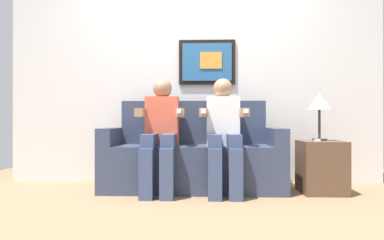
# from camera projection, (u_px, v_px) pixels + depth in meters

# --- Properties ---
(ground_plane) EXTENTS (5.44, 5.44, 0.00)m
(ground_plane) POSITION_uv_depth(u_px,v_px,m) (191.00, 197.00, 3.08)
(ground_plane) COLOR #8C6B4C
(back_wall_assembly) EXTENTS (4.18, 0.10, 2.60)m
(back_wall_assembly) POSITION_uv_depth(u_px,v_px,m) (194.00, 67.00, 3.84)
(back_wall_assembly) COLOR silver
(back_wall_assembly) RESTS_ON ground_plane
(couch) EXTENTS (1.78, 0.58, 0.90)m
(couch) POSITION_uv_depth(u_px,v_px,m) (193.00, 159.00, 3.41)
(couch) COLOR #333D56
(couch) RESTS_ON ground_plane
(person_on_left) EXTENTS (0.46, 0.56, 1.11)m
(person_on_left) POSITION_uv_depth(u_px,v_px,m) (161.00, 130.00, 3.25)
(person_on_left) COLOR #D8593F
(person_on_left) RESTS_ON ground_plane
(person_on_right) EXTENTS (0.46, 0.56, 1.11)m
(person_on_right) POSITION_uv_depth(u_px,v_px,m) (223.00, 130.00, 3.23)
(person_on_right) COLOR white
(person_on_right) RESTS_ON ground_plane
(side_table_right) EXTENTS (0.40, 0.40, 0.50)m
(side_table_right) POSITION_uv_depth(u_px,v_px,m) (321.00, 167.00, 3.25)
(side_table_right) COLOR brown
(side_table_right) RESTS_ON ground_plane
(table_lamp) EXTENTS (0.22, 0.22, 0.46)m
(table_lamp) POSITION_uv_depth(u_px,v_px,m) (319.00, 104.00, 3.29)
(table_lamp) COLOR #333338
(table_lamp) RESTS_ON side_table_right
(spare_remote_on_table) EXTENTS (0.04, 0.13, 0.02)m
(spare_remote_on_table) POSITION_uv_depth(u_px,v_px,m) (316.00, 140.00, 3.25)
(spare_remote_on_table) COLOR white
(spare_remote_on_table) RESTS_ON side_table_right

